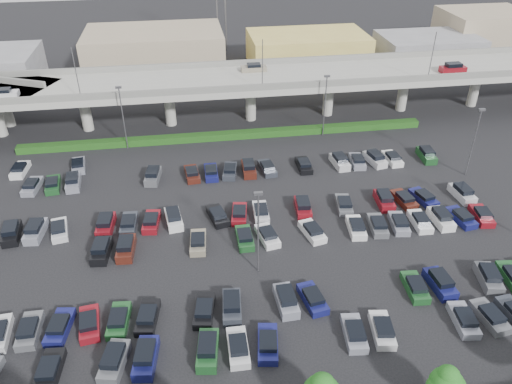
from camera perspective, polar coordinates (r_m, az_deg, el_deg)
ground at (r=61.70m, az=-0.93°, el=-4.13°), size 280.00×280.00×0.00m
overpass at (r=86.61m, az=-4.09°, el=12.28°), size 150.00×13.00×15.80m
hedge at (r=82.73m, az=-3.35°, el=6.46°), size 66.00×1.60×1.10m
parked_cars at (r=58.71m, az=-0.65°, el=-5.58°), size 63.03×41.64×1.67m
light_poles at (r=59.58m, az=-5.18°, el=1.48°), size 66.90×48.38×10.30m
distant_buildings at (r=117.24m, az=0.93°, el=16.14°), size 138.00×24.00×9.00m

